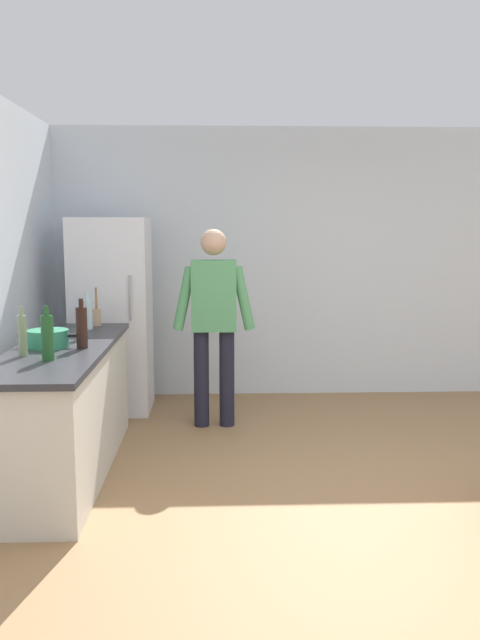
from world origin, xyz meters
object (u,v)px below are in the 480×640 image
at_px(refrigerator, 112,315).
at_px(person, 214,314).
at_px(cooking_pot, 48,339).
at_px(bottle_wine_green, 47,337).
at_px(bottle_wine_dark, 82,327).
at_px(bottle_vinegar_tall, 22,335).
at_px(bottle_water_clear, 88,314).
at_px(utensil_jar, 95,316).
at_px(bottle_oil_amber, 83,323).

relative_size(refrigerator, person, 1.06).
relative_size(cooking_pot, bottle_wine_green, 1.18).
distance_m(cooking_pot, bottle_wine_green, 0.47).
relative_size(refrigerator, bottle_wine_dark, 5.29).
xyz_separation_m(bottle_vinegar_tall, bottle_wine_dark, (0.32, 0.26, 0.01)).
height_order(bottle_wine_green, bottle_wine_dark, same).
relative_size(bottle_wine_dark, bottle_water_clear, 1.13).
xyz_separation_m(person, bottle_vinegar_tall, (-1.22, -1.37, 0.06)).
xyz_separation_m(refrigerator, bottle_wine_green, (-0.07, -2.07, 0.15)).
distance_m(cooking_pot, bottle_vinegar_tall, 0.32).
height_order(person, bottle_water_clear, person).
height_order(refrigerator, utensil_jar, refrigerator).
bearing_deg(bottle_water_clear, bottle_wine_dark, -82.04).
distance_m(utensil_jar, bottle_vinegar_tall, 1.31).
xyz_separation_m(bottle_oil_amber, bottle_water_clear, (-0.05, 0.45, 0.01)).
relative_size(bottle_wine_green, bottle_vinegar_tall, 1.06).
height_order(utensil_jar, bottle_wine_dark, bottle_wine_dark).
distance_m(refrigerator, cooking_pot, 1.63).
height_order(bottle_oil_amber, bottle_wine_dark, bottle_wine_dark).
bearing_deg(refrigerator, bottle_wine_green, -92.01).
bearing_deg(bottle_wine_dark, bottle_vinegar_tall, -141.37).
bearing_deg(bottle_wine_dark, bottle_wine_green, -107.76).
bearing_deg(bottle_vinegar_tall, bottle_wine_green, -36.61).
xyz_separation_m(utensil_jar, bottle_wine_dark, (0.10, -1.04, 0.07)).
height_order(utensil_jar, bottle_oil_amber, utensil_jar).
distance_m(utensil_jar, bottle_water_clear, 0.20).
xyz_separation_m(bottle_wine_green, bottle_water_clear, (0.01, 1.24, -0.02)).
relative_size(person, cooking_pot, 4.25).
height_order(cooking_pot, bottle_wine_green, bottle_wine_green).
height_order(bottle_wine_green, bottle_oil_amber, bottle_wine_green).
bearing_deg(person, cooking_pot, -136.79).
height_order(utensil_jar, bottle_wine_green, bottle_wine_green).
distance_m(cooking_pot, utensil_jar, 1.00).
height_order(refrigerator, bottle_vinegar_tall, refrigerator).
distance_m(refrigerator, bottle_wine_dark, 1.67).
height_order(refrigerator, person, refrigerator).
relative_size(person, bottle_vinegar_tall, 5.31).
bearing_deg(bottle_oil_amber, bottle_wine_dark, -79.59).
distance_m(refrigerator, bottle_water_clear, 0.83).
height_order(bottle_wine_green, bottle_water_clear, bottle_wine_green).
bearing_deg(utensil_jar, bottle_wine_green, -91.06).
bearing_deg(cooking_pot, person, 43.21).
bearing_deg(bottle_oil_amber, bottle_wine_green, -94.08).
height_order(cooking_pot, utensil_jar, utensil_jar).
height_order(person, bottle_wine_green, person).
height_order(bottle_vinegar_tall, bottle_water_clear, bottle_vinegar_tall).
bearing_deg(person, bottle_oil_amber, -143.43).
relative_size(cooking_pot, bottle_vinegar_tall, 1.25).
relative_size(refrigerator, cooking_pot, 4.50).
xyz_separation_m(cooking_pot, bottle_wine_dark, (0.24, -0.04, 0.09)).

